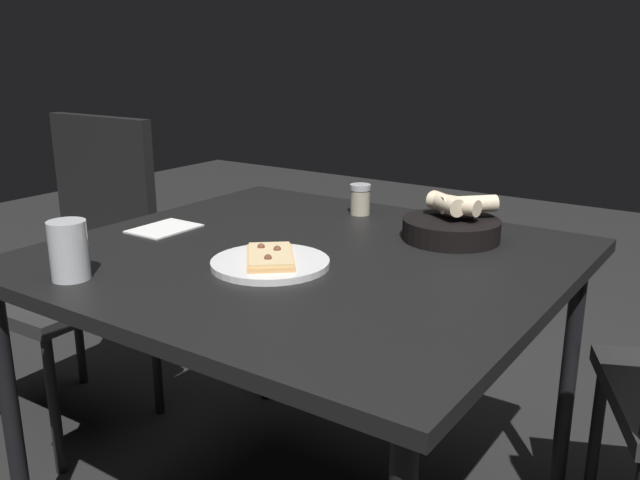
# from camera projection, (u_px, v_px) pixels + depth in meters

# --- Properties ---
(dining_table) EXTENTS (1.01, 1.10, 0.72)m
(dining_table) POSITION_uv_depth(u_px,v_px,m) (304.00, 277.00, 1.52)
(dining_table) COLOR black
(dining_table) RESTS_ON ground
(pizza_plate) EXTENTS (0.25, 0.25, 0.04)m
(pizza_plate) POSITION_uv_depth(u_px,v_px,m) (270.00, 262.00, 1.41)
(pizza_plate) COLOR white
(pizza_plate) RESTS_ON dining_table
(bread_basket) EXTENTS (0.23, 0.23, 0.11)m
(bread_basket) POSITION_uv_depth(u_px,v_px,m) (453.00, 225.00, 1.60)
(bread_basket) COLOR black
(bread_basket) RESTS_ON dining_table
(beer_glass) EXTENTS (0.07, 0.07, 0.12)m
(beer_glass) POSITION_uv_depth(u_px,v_px,m) (69.00, 254.00, 1.32)
(beer_glass) COLOR silver
(beer_glass) RESTS_ON dining_table
(pepper_shaker) EXTENTS (0.06, 0.06, 0.08)m
(pepper_shaker) POSITION_uv_depth(u_px,v_px,m) (360.00, 201.00, 1.83)
(pepper_shaker) COLOR #BFB299
(pepper_shaker) RESTS_ON dining_table
(napkin) EXTENTS (0.16, 0.12, 0.00)m
(napkin) POSITION_uv_depth(u_px,v_px,m) (164.00, 229.00, 1.69)
(napkin) COLOR white
(napkin) RESTS_ON dining_table
(chair_far) EXTENTS (0.45, 0.45, 0.95)m
(chair_far) POSITION_uv_depth(u_px,v_px,m) (81.00, 255.00, 2.09)
(chair_far) COLOR #292929
(chair_far) RESTS_ON ground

